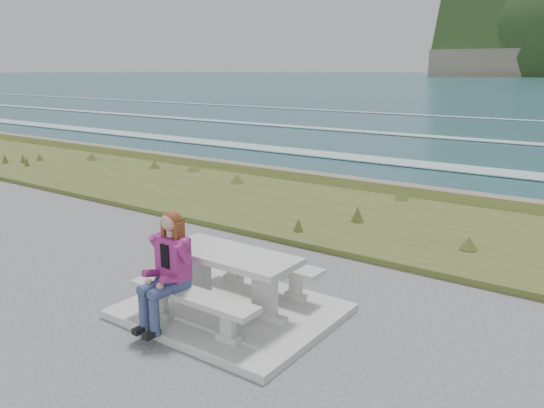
% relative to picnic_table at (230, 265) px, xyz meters
% --- Properties ---
extents(concrete_slab, '(2.60, 2.10, 0.10)m').
position_rel_picnic_table_xyz_m(concrete_slab, '(-0.00, 0.00, -0.63)').
color(concrete_slab, '#AAAAA5').
rests_on(concrete_slab, ground).
extents(picnic_table, '(1.80, 0.75, 0.75)m').
position_rel_picnic_table_xyz_m(picnic_table, '(0.00, 0.00, 0.00)').
color(picnic_table, '#AAAAA5').
rests_on(picnic_table, concrete_slab).
extents(bench_landward, '(1.80, 0.35, 0.45)m').
position_rel_picnic_table_xyz_m(bench_landward, '(0.00, -0.70, -0.23)').
color(bench_landward, '#AAAAA5').
rests_on(bench_landward, concrete_slab).
extents(bench_seaward, '(1.80, 0.35, 0.45)m').
position_rel_picnic_table_xyz_m(bench_seaward, '(0.00, 0.70, -0.23)').
color(bench_seaward, '#AAAAA5').
rests_on(bench_seaward, concrete_slab).
extents(grass_verge, '(160.00, 4.50, 0.22)m').
position_rel_picnic_table_xyz_m(grass_verge, '(-0.00, 5.00, -0.68)').
color(grass_verge, '#33491B').
rests_on(grass_verge, ground).
extents(shore_drop, '(160.00, 0.80, 2.20)m').
position_rel_picnic_table_xyz_m(shore_drop, '(-0.00, 7.90, -0.68)').
color(shore_drop, brown).
rests_on(shore_drop, ground).
extents(seated_woman, '(0.41, 0.70, 1.40)m').
position_rel_picnic_table_xyz_m(seated_woman, '(-0.32, -0.83, -0.07)').
color(seated_woman, navy).
rests_on(seated_woman, concrete_slab).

